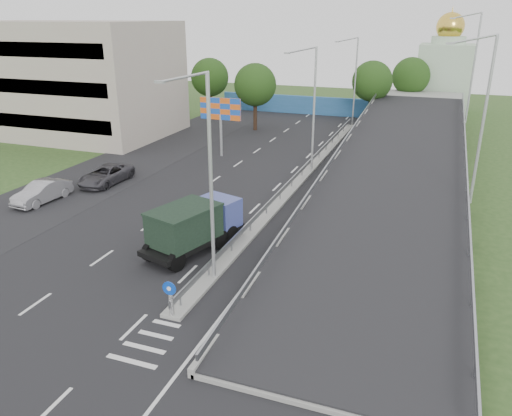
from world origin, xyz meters
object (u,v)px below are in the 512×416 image
at_px(lamp_post_mid, 312,103).
at_px(church, 444,73).
at_px(lamp_post_near, 207,169).
at_px(lamp_post_far, 354,77).
at_px(parked_car_b, 42,192).
at_px(parked_car_c, 106,175).
at_px(billboard, 220,112).
at_px(dump_truck, 195,225).
at_px(sign_bollard, 171,298).

height_order(lamp_post_mid, church, church).
distance_m(lamp_post_near, lamp_post_far, 40.00).
distance_m(parked_car_b, parked_car_c, 5.38).
bearing_deg(lamp_post_mid, billboard, 167.62).
distance_m(lamp_post_mid, billboard, 9.47).
distance_m(lamp_post_near, lamp_post_mid, 20.00).
bearing_deg(parked_car_b, billboard, 70.77).
bearing_deg(church, lamp_post_near, -100.38).
bearing_deg(church, billboard, -120.70).
bearing_deg(church, dump_truck, -103.35).
distance_m(dump_truck, parked_car_b, 14.23).
relative_size(sign_bollard, parked_car_c, 0.33).
bearing_deg(dump_truck, church, 93.61).
distance_m(church, parked_car_c, 49.40).
bearing_deg(lamp_post_mid, lamp_post_near, -90.00).
height_order(dump_truck, parked_car_c, dump_truck).
bearing_deg(church, lamp_post_far, -125.24).
xyz_separation_m(lamp_post_near, dump_truck, (-2.26, 2.80, -4.27)).
height_order(sign_bollard, parked_car_b, sign_bollard).
bearing_deg(parked_car_c, lamp_post_near, -36.82).
bearing_deg(sign_bollard, lamp_post_near, 88.36).
height_order(parked_car_b, parked_car_c, parked_car_b).
bearing_deg(lamp_post_far, billboard, -116.84).
xyz_separation_m(sign_bollard, parked_car_b, (-15.97, 9.93, -0.28)).
height_order(lamp_post_near, lamp_post_mid, same).
bearing_deg(church, parked_car_b, -118.46).
height_order(lamp_post_mid, parked_car_c, lamp_post_mid).
distance_m(lamp_post_far, dump_truck, 37.51).
relative_size(lamp_post_mid, dump_truck, 1.50).
xyz_separation_m(sign_bollard, lamp_post_mid, (0.11, 23.83, 4.77)).
relative_size(billboard, dump_truck, 0.82).
bearing_deg(billboard, lamp_post_near, -67.51).
distance_m(sign_bollard, lamp_post_mid, 24.30).
xyz_separation_m(billboard, parked_car_b, (-6.97, -15.90, -3.43)).
xyz_separation_m(lamp_post_mid, church, (9.89, 34.00, -0.50)).
bearing_deg(lamp_post_near, sign_bollard, -91.64).
bearing_deg(dump_truck, lamp_post_far, 103.48).
xyz_separation_m(dump_truck, parked_car_b, (-13.82, 3.30, -0.79)).
distance_m(billboard, parked_car_b, 17.69).
bearing_deg(parked_car_c, lamp_post_far, 64.65).
xyz_separation_m(dump_truck, parked_car_c, (-12.10, 8.40, -0.83)).
relative_size(billboard, parked_car_b, 1.20).
height_order(lamp_post_near, parked_car_b, lamp_post_near).
height_order(billboard, dump_truck, billboard).
bearing_deg(lamp_post_near, parked_car_b, 159.22).
bearing_deg(lamp_post_mid, lamp_post_far, 90.00).
relative_size(dump_truck, parked_car_c, 1.31).
distance_m(church, parked_car_b, 54.67).
relative_size(parked_car_b, parked_car_c, 0.89).
bearing_deg(parked_car_c, dump_truck, -33.62).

